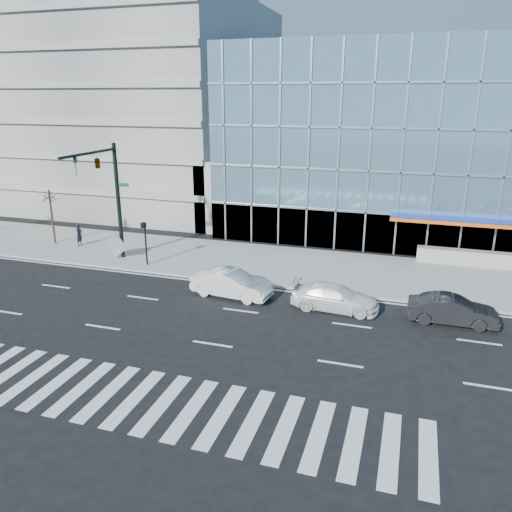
{
  "coord_description": "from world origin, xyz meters",
  "views": [
    {
      "loc": [
        8.31,
        -23.45,
        11.16
      ],
      "look_at": [
        -0.07,
        3.0,
        2.2
      ],
      "focal_mm": 35.0,
      "sensor_mm": 36.0,
      "label": 1
    }
  ],
  "objects_px": {
    "dark_sedan": "(452,310)",
    "white_sedan": "(231,284)",
    "traffic_signal": "(104,176)",
    "tilted_panel": "(116,245)",
    "pedestrian": "(79,234)",
    "white_suv": "(335,297)",
    "street_tree_near": "(49,197)",
    "ped_signal_post": "(145,237)"
  },
  "relations": [
    {
      "from": "traffic_signal",
      "to": "dark_sedan",
      "type": "bearing_deg",
      "value": -7.24
    },
    {
      "from": "street_tree_near",
      "to": "tilted_panel",
      "type": "relative_size",
      "value": 3.25
    },
    {
      "from": "white_sedan",
      "to": "ped_signal_post",
      "type": "bearing_deg",
      "value": 73.3
    },
    {
      "from": "white_suv",
      "to": "white_sedan",
      "type": "xyz_separation_m",
      "value": [
        -6.0,
        0.03,
        0.08
      ]
    },
    {
      "from": "dark_sedan",
      "to": "ped_signal_post",
      "type": "bearing_deg",
      "value": 79.98
    },
    {
      "from": "street_tree_near",
      "to": "white_suv",
      "type": "distance_m",
      "value": 23.73
    },
    {
      "from": "street_tree_near",
      "to": "pedestrian",
      "type": "xyz_separation_m",
      "value": [
        2.3,
        0.01,
        -2.76
      ]
    },
    {
      "from": "tilted_panel",
      "to": "street_tree_near",
      "type": "bearing_deg",
      "value": 165.15
    },
    {
      "from": "white_sedan",
      "to": "dark_sedan",
      "type": "bearing_deg",
      "value": -83.45
    },
    {
      "from": "ped_signal_post",
      "to": "tilted_panel",
      "type": "distance_m",
      "value": 3.1
    },
    {
      "from": "dark_sedan",
      "to": "white_sedan",
      "type": "bearing_deg",
      "value": 89.22
    },
    {
      "from": "traffic_signal",
      "to": "street_tree_near",
      "type": "height_order",
      "value": "traffic_signal"
    },
    {
      "from": "traffic_signal",
      "to": "pedestrian",
      "type": "height_order",
      "value": "traffic_signal"
    },
    {
      "from": "dark_sedan",
      "to": "white_suv",
      "type": "bearing_deg",
      "value": 89.52
    },
    {
      "from": "pedestrian",
      "to": "traffic_signal",
      "type": "bearing_deg",
      "value": -127.97
    },
    {
      "from": "traffic_signal",
      "to": "pedestrian",
      "type": "relative_size",
      "value": 4.59
    },
    {
      "from": "white_suv",
      "to": "tilted_panel",
      "type": "distance_m",
      "value": 16.6
    },
    {
      "from": "white_suv",
      "to": "pedestrian",
      "type": "relative_size",
      "value": 2.74
    },
    {
      "from": "tilted_panel",
      "to": "white_sedan",
      "type": "bearing_deg",
      "value": -20.81
    },
    {
      "from": "dark_sedan",
      "to": "tilted_panel",
      "type": "height_order",
      "value": "tilted_panel"
    },
    {
      "from": "traffic_signal",
      "to": "white_suv",
      "type": "relative_size",
      "value": 1.67
    },
    {
      "from": "pedestrian",
      "to": "white_suv",
      "type": "bearing_deg",
      "value": -111.6
    },
    {
      "from": "ped_signal_post",
      "to": "tilted_panel",
      "type": "height_order",
      "value": "ped_signal_post"
    },
    {
      "from": "ped_signal_post",
      "to": "street_tree_near",
      "type": "bearing_deg",
      "value": 164.94
    },
    {
      "from": "street_tree_near",
      "to": "white_suv",
      "type": "height_order",
      "value": "street_tree_near"
    },
    {
      "from": "street_tree_near",
      "to": "white_sedan",
      "type": "height_order",
      "value": "street_tree_near"
    },
    {
      "from": "dark_sedan",
      "to": "street_tree_near",
      "type": "bearing_deg",
      "value": 78.03
    },
    {
      "from": "street_tree_near",
      "to": "traffic_signal",
      "type": "bearing_deg",
      "value": -22.71
    },
    {
      "from": "ped_signal_post",
      "to": "dark_sedan",
      "type": "distance_m",
      "value": 19.62
    },
    {
      "from": "ped_signal_post",
      "to": "white_sedan",
      "type": "height_order",
      "value": "ped_signal_post"
    },
    {
      "from": "traffic_signal",
      "to": "dark_sedan",
      "type": "distance_m",
      "value": 22.65
    },
    {
      "from": "traffic_signal",
      "to": "ped_signal_post",
      "type": "distance_m",
      "value": 4.75
    },
    {
      "from": "ped_signal_post",
      "to": "white_suv",
      "type": "distance_m",
      "value": 13.76
    },
    {
      "from": "white_suv",
      "to": "dark_sedan",
      "type": "relative_size",
      "value": 1.09
    },
    {
      "from": "traffic_signal",
      "to": "tilted_panel",
      "type": "xyz_separation_m",
      "value": [
        -0.31,
        1.13,
        -5.1
      ]
    },
    {
      "from": "dark_sedan",
      "to": "pedestrian",
      "type": "distance_m",
      "value": 27.12
    },
    {
      "from": "white_suv",
      "to": "tilted_panel",
      "type": "bearing_deg",
      "value": 78.09
    },
    {
      "from": "traffic_signal",
      "to": "white_sedan",
      "type": "height_order",
      "value": "traffic_signal"
    },
    {
      "from": "dark_sedan",
      "to": "tilted_panel",
      "type": "distance_m",
      "value": 22.46
    },
    {
      "from": "white_sedan",
      "to": "pedestrian",
      "type": "relative_size",
      "value": 2.71
    },
    {
      "from": "dark_sedan",
      "to": "tilted_panel",
      "type": "xyz_separation_m",
      "value": [
        -22.12,
        3.9,
        0.34
      ]
    },
    {
      "from": "traffic_signal",
      "to": "white_suv",
      "type": "xyz_separation_m",
      "value": [
        15.81,
        -2.8,
        -5.47
      ]
    }
  ]
}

